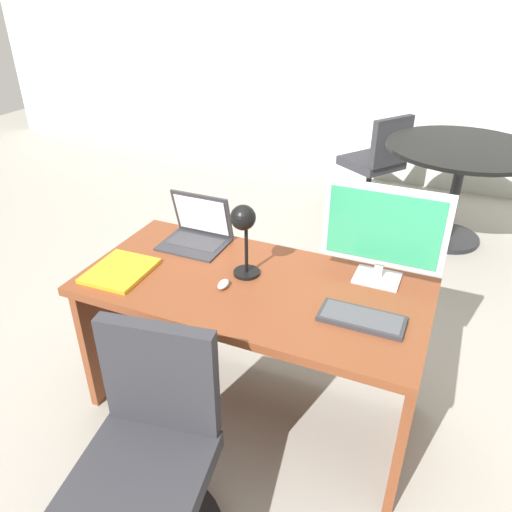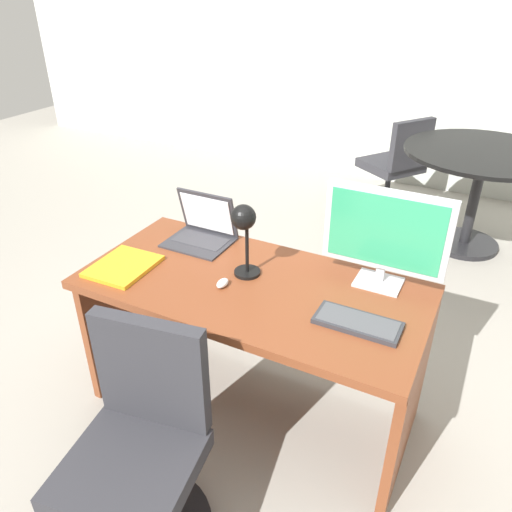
% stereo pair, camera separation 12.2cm
% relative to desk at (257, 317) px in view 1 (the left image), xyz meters
% --- Properties ---
extents(ground, '(12.00, 12.00, 0.00)m').
position_rel_desk_xyz_m(ground, '(0.00, 1.45, -0.53)').
color(ground, gray).
extents(back_wall, '(10.00, 0.10, 2.80)m').
position_rel_desk_xyz_m(back_wall, '(0.00, 3.47, 0.87)').
color(back_wall, silver).
rests_on(back_wall, ground).
extents(desk, '(1.53, 0.75, 0.75)m').
position_rel_desk_xyz_m(desk, '(0.00, 0.00, 0.00)').
color(desk, brown).
rests_on(desk, ground).
extents(monitor, '(0.53, 0.16, 0.44)m').
position_rel_desk_xyz_m(monitor, '(0.50, 0.21, 0.47)').
color(monitor, '#B7BABF').
rests_on(monitor, desk).
extents(laptop, '(0.32, 0.26, 0.25)m').
position_rel_desk_xyz_m(laptop, '(-0.41, 0.22, 0.29)').
color(laptop, '#2D2D33').
rests_on(laptop, desk).
extents(keyboard, '(0.34, 0.15, 0.02)m').
position_rel_desk_xyz_m(keyboard, '(0.51, -0.12, 0.23)').
color(keyboard, '#2D2D33').
rests_on(keyboard, desk).
extents(mouse, '(0.04, 0.07, 0.03)m').
position_rel_desk_xyz_m(mouse, '(-0.10, -0.13, 0.23)').
color(mouse, silver).
rests_on(mouse, desk).
extents(desk_lamp, '(0.12, 0.14, 0.35)m').
position_rel_desk_xyz_m(desk_lamp, '(-0.06, -0.01, 0.47)').
color(desk_lamp, black).
rests_on(desk_lamp, desk).
extents(book, '(0.27, 0.31, 0.02)m').
position_rel_desk_xyz_m(book, '(-0.59, -0.20, 0.23)').
color(book, orange).
rests_on(book, desk).
extents(office_chair, '(0.56, 0.56, 0.90)m').
position_rel_desk_xyz_m(office_chair, '(-0.08, -0.80, -0.17)').
color(office_chair, black).
rests_on(office_chair, ground).
extents(meeting_table, '(1.17, 1.17, 0.80)m').
position_rel_desk_xyz_m(meeting_table, '(0.74, 2.26, 0.08)').
color(meeting_table, black).
rests_on(meeting_table, ground).
extents(meeting_chair_near, '(0.65, 0.64, 0.85)m').
position_rel_desk_xyz_m(meeting_chair_near, '(0.00, 2.77, -0.19)').
color(meeting_chair_near, black).
rests_on(meeting_chair_near, ground).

